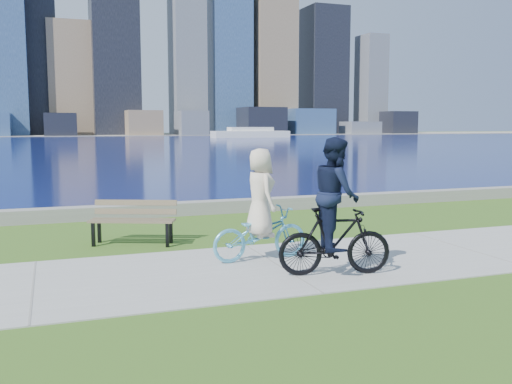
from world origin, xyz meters
TOP-DOWN VIEW (x-y plane):
  - ground at (0.00, 0.00)m, footprint 320.00×320.00m
  - concrete_path at (0.00, 0.00)m, footprint 80.00×3.50m
  - seawall at (0.00, 6.20)m, footprint 90.00×0.50m
  - bay_water at (0.00, 72.00)m, footprint 320.00×131.00m
  - far_shore at (0.00, 130.00)m, footprint 320.00×30.00m
  - city_skyline at (2.32, 129.17)m, footprint 176.14×22.81m
  - ferry_far at (31.89, 92.69)m, footprint 14.53×4.15m
  - park_bench at (-2.10, 2.79)m, footprint 1.83×1.21m
  - cyclist_woman at (-0.15, 0.52)m, footprint 0.78×1.87m
  - cyclist_man at (0.63, -0.89)m, footprint 0.94×1.92m

SIDE VIEW (x-z plane):
  - ground at x=0.00m, z-range 0.00..0.00m
  - bay_water at x=0.00m, z-range 0.00..0.01m
  - concrete_path at x=0.00m, z-range 0.00..0.02m
  - far_shore at x=0.00m, z-range 0.00..0.12m
  - seawall at x=0.00m, z-range 0.00..0.35m
  - park_bench at x=-2.10m, z-range 0.10..1.00m
  - cyclist_woman at x=-0.15m, z-range -0.24..1.78m
  - ferry_far at x=31.89m, z-range -0.17..1.81m
  - cyclist_man at x=0.63m, z-range -0.16..2.09m
  - city_skyline at x=2.32m, z-range -13.58..62.42m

